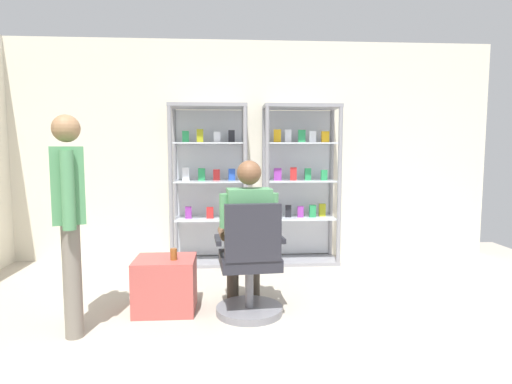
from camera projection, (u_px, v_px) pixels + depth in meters
name	position (u px, v px, depth m)	size (l,w,h in m)	color
back_wall	(254.00, 151.00, 5.32)	(6.00, 0.10, 2.70)	silver
display_cabinet_left	(209.00, 184.00, 5.08)	(0.90, 0.45, 1.90)	gray
display_cabinet_right	(300.00, 183.00, 5.16)	(0.90, 0.45, 1.90)	gray
office_chair	(250.00, 270.00, 3.47)	(0.58, 0.56, 0.96)	slate
seated_shopkeeper	(247.00, 228.00, 3.60)	(0.51, 0.59, 1.29)	#3F382D
storage_crate	(165.00, 285.00, 3.60)	(0.51, 0.43, 0.46)	#B24C47
tea_glass	(174.00, 254.00, 3.53)	(0.06, 0.06, 0.10)	brown
standing_customer	(70.00, 210.00, 3.11)	(0.33, 0.50, 1.63)	slate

